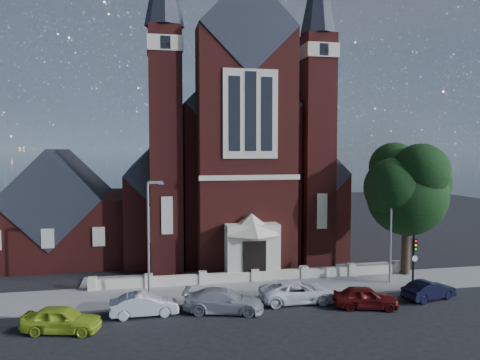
# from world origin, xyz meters

# --- Properties ---
(ground) EXTENTS (120.00, 120.00, 0.00)m
(ground) POSITION_xyz_m (0.00, 15.00, 0.00)
(ground) COLOR black
(ground) RESTS_ON ground
(pavement_strip) EXTENTS (60.00, 5.00, 0.12)m
(pavement_strip) POSITION_xyz_m (0.00, 4.50, 0.00)
(pavement_strip) COLOR slate
(pavement_strip) RESTS_ON ground
(forecourt_paving) EXTENTS (26.00, 3.00, 0.14)m
(forecourt_paving) POSITION_xyz_m (0.00, 8.50, 0.00)
(forecourt_paving) COLOR slate
(forecourt_paving) RESTS_ON ground
(forecourt_wall) EXTENTS (24.00, 0.40, 0.90)m
(forecourt_wall) POSITION_xyz_m (0.00, 6.50, 0.00)
(forecourt_wall) COLOR #C1B599
(forecourt_wall) RESTS_ON ground
(church) EXTENTS (20.01, 34.90, 29.20)m
(church) POSITION_xyz_m (-0.00, 22.94, 8.19)
(church) COLOR #551B16
(church) RESTS_ON ground
(parish_hall) EXTENTS (12.00, 12.20, 10.24)m
(parish_hall) POSITION_xyz_m (-16.00, 18.00, 4.01)
(parish_hall) COLOR #551B16
(parish_hall) RESTS_ON ground
(street_tree) EXTENTS (6.40, 6.60, 10.70)m
(street_tree) POSITION_xyz_m (12.60, 5.71, 6.96)
(street_tree) COLOR black
(street_tree) RESTS_ON ground
(street_lamp_left) EXTENTS (1.16, 0.22, 8.09)m
(street_lamp_left) POSITION_xyz_m (-7.91, 4.00, 4.60)
(street_lamp_left) COLOR gray
(street_lamp_left) RESTS_ON ground
(street_lamp_right) EXTENTS (1.16, 0.22, 8.09)m
(street_lamp_right) POSITION_xyz_m (10.09, 4.00, 4.60)
(street_lamp_right) COLOR gray
(street_lamp_right) RESTS_ON ground
(traffic_signal) EXTENTS (0.28, 0.42, 4.00)m
(traffic_signal) POSITION_xyz_m (11.00, 2.43, 2.58)
(traffic_signal) COLOR black
(traffic_signal) RESTS_ON ground
(car_lime_van) EXTENTS (4.62, 2.71, 1.48)m
(car_lime_van) POSITION_xyz_m (-12.84, -0.98, 0.74)
(car_lime_van) COLOR #9FBD25
(car_lime_van) RESTS_ON ground
(car_silver_a) EXTENTS (4.22, 1.68, 1.37)m
(car_silver_a) POSITION_xyz_m (-8.33, 0.77, 0.68)
(car_silver_a) COLOR #BABDC3
(car_silver_a) RESTS_ON ground
(car_silver_b) EXTENTS (5.41, 3.29, 1.46)m
(car_silver_b) POSITION_xyz_m (-3.42, 0.42, 0.73)
(car_silver_b) COLOR #9B9EA2
(car_silver_b) RESTS_ON ground
(car_white_suv) EXTENTS (5.09, 2.38, 1.41)m
(car_white_suv) POSITION_xyz_m (1.72, 1.35, 0.70)
(car_white_suv) COLOR white
(car_white_suv) RESTS_ON ground
(car_dark_red) EXTENTS (4.42, 2.71, 1.41)m
(car_dark_red) POSITION_xyz_m (5.67, -0.68, 0.70)
(car_dark_red) COLOR #500E0D
(car_dark_red) RESTS_ON ground
(car_navy) EXTENTS (4.12, 2.32, 1.29)m
(car_navy) POSITION_xyz_m (10.72, 0.09, 0.64)
(car_navy) COLOR black
(car_navy) RESTS_ON ground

